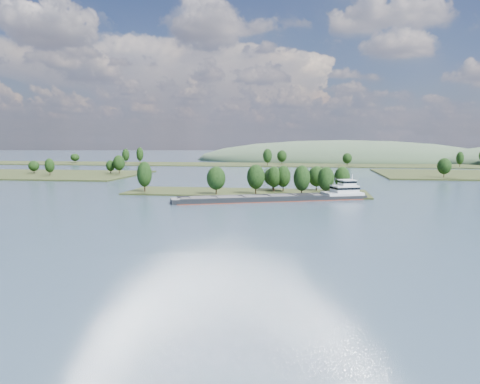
# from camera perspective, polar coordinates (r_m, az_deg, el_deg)

# --- Properties ---
(ground) EXTENTS (1800.00, 1800.00, 0.00)m
(ground) POSITION_cam_1_polar(r_m,az_deg,el_deg) (137.40, -2.66, -2.91)
(ground) COLOR #384E61
(ground) RESTS_ON ground
(tree_island) EXTENTS (100.00, 30.40, 13.90)m
(tree_island) POSITION_cam_1_polar(r_m,az_deg,el_deg) (193.89, 2.43, 0.95)
(tree_island) COLOR #262F15
(tree_island) RESTS_ON ground
(back_shoreline) EXTENTS (900.00, 60.00, 16.15)m
(back_shoreline) POSITION_cam_1_polar(r_m,az_deg,el_deg) (413.69, 6.13, 3.37)
(back_shoreline) COLOR #262F15
(back_shoreline) RESTS_ON ground
(hill_west) EXTENTS (320.00, 160.00, 44.00)m
(hill_west) POSITION_cam_1_polar(r_m,az_deg,el_deg) (514.50, 12.40, 3.76)
(hill_west) COLOR #3A5137
(hill_west) RESTS_ON ground
(cargo_barge) EXTENTS (70.68, 34.34, 9.81)m
(cargo_barge) POSITION_cam_1_polar(r_m,az_deg,el_deg) (172.92, 5.45, -0.60)
(cargo_barge) COLOR black
(cargo_barge) RESTS_ON ground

